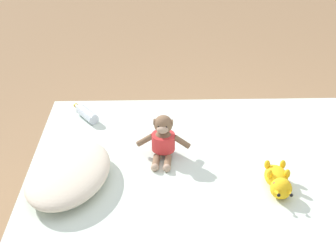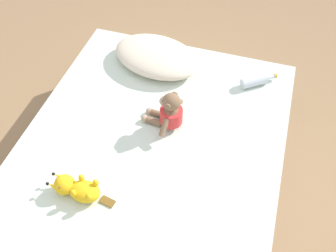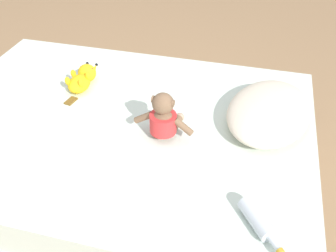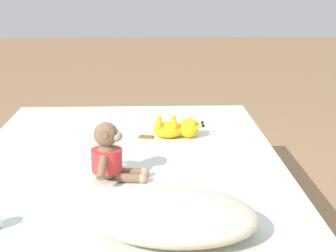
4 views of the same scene
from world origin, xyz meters
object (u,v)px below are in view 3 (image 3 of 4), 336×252
plush_yellow_creature (82,79)px  glass_bottle (258,220)px  bed (121,151)px  plush_monkey (164,119)px  pillow (269,111)px

plush_yellow_creature → glass_bottle: 1.20m
bed → plush_monkey: (0.05, 0.25, 0.30)m
bed → pillow: (-0.17, 0.71, 0.27)m
bed → glass_bottle: 0.87m
pillow → glass_bottle: pillow is taller
bed → glass_bottle: size_ratio=9.08×
plush_monkey → plush_yellow_creature: plush_monkey is taller
bed → plush_monkey: bearing=77.6°
plush_monkey → glass_bottle: plush_monkey is taller
glass_bottle → pillow: bearing=179.2°
pillow → plush_monkey: plush_monkey is taller
plush_monkey → bed: bearing=-102.4°
pillow → plush_monkey: bearing=-63.9°
plush_yellow_creature → glass_bottle: size_ratio=1.55×
pillow → plush_yellow_creature: pillow is taller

